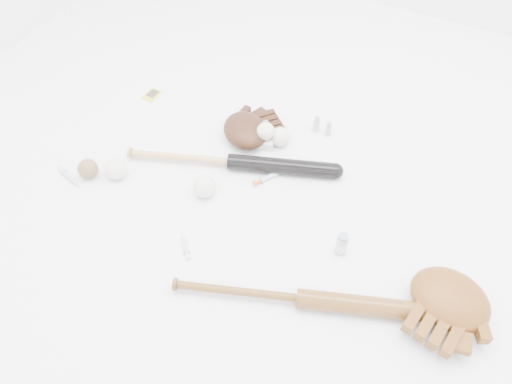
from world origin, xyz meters
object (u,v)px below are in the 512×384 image
at_px(bat_dark, 231,162).
at_px(bat_wood, 300,298).
at_px(glove_dark, 246,130).
at_px(pedestal, 265,141).

distance_m(bat_dark, bat_wood, 0.61).
height_order(glove_dark, pedestal, glove_dark).
relative_size(bat_wood, glove_dark, 3.38).
relative_size(bat_dark, pedestal, 12.07).
distance_m(bat_dark, glove_dark, 0.17).
bearing_deg(pedestal, glove_dark, -178.64).
bearing_deg(glove_dark, bat_dark, -40.68).
xyz_separation_m(glove_dark, pedestal, (0.09, 0.00, -0.03)).
height_order(bat_dark, bat_wood, same).
height_order(bat_dark, glove_dark, glove_dark).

